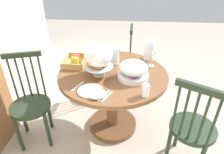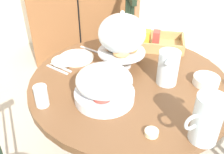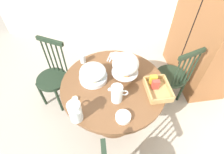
{
  "view_description": "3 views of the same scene",
  "coord_description": "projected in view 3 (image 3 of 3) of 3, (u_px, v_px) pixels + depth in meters",
  "views": [
    {
      "loc": [
        -1.8,
        -0.04,
        1.69
      ],
      "look_at": [
        -0.17,
        0.09,
        0.74
      ],
      "focal_mm": 30.93,
      "sensor_mm": 36.0,
      "label": 1
    },
    {
      "loc": [
        0.04,
        -1.09,
        1.54
      ],
      "look_at": [
        -0.17,
        0.09,
        0.74
      ],
      "focal_mm": 40.83,
      "sensor_mm": 36.0,
      "label": 2
    },
    {
      "loc": [
        1.11,
        -0.09,
        2.16
      ],
      "look_at": [
        -0.17,
        0.09,
        0.74
      ],
      "focal_mm": 28.13,
      "sensor_mm": 36.0,
      "label": 3
    }
  ],
  "objects": [
    {
      "name": "ground_plane",
      "position": [
        107.0,
        124.0,
        2.35
      ],
      "size": [
        10.0,
        10.0,
        0.0
      ],
      "primitive_type": "plane",
      "color": "#A89E8E"
    },
    {
      "name": "cereal_bowl",
      "position": [
        123.0,
        117.0,
        1.57
      ],
      "size": [
        0.14,
        0.14,
        0.04
      ],
      "primitive_type": "cylinder",
      "color": "white",
      "rests_on": "dining_table"
    },
    {
      "name": "china_plate_large",
      "position": [
        123.0,
        59.0,
        2.11
      ],
      "size": [
        0.22,
        0.22,
        0.01
      ],
      "primitive_type": "cylinder",
      "color": "white",
      "rests_on": "dining_table"
    },
    {
      "name": "fruit_platter_covered",
      "position": [
        93.0,
        74.0,
        1.84
      ],
      "size": [
        0.3,
        0.3,
        0.18
      ],
      "color": "silver",
      "rests_on": "dining_table"
    },
    {
      "name": "table_knife",
      "position": [
        112.0,
        57.0,
        2.14
      ],
      "size": [
        0.16,
        0.08,
        0.01
      ],
      "primitive_type": "cube",
      "rotation": [
        0.0,
        0.0,
        8.99
      ],
      "color": "silver",
      "rests_on": "dining_table"
    },
    {
      "name": "butter_dish",
      "position": [
        75.0,
        99.0,
        1.72
      ],
      "size": [
        0.06,
        0.06,
        0.02
      ],
      "primitive_type": "cylinder",
      "color": "beige",
      "rests_on": "dining_table"
    },
    {
      "name": "wooden_armoire",
      "position": [
        215.0,
        22.0,
        2.24
      ],
      "size": [
        1.18,
        0.6,
        1.96
      ],
      "color": "brown",
      "rests_on": "ground_plane"
    },
    {
      "name": "windsor_chair_facing_door",
      "position": [
        53.0,
        78.0,
        2.3
      ],
      "size": [
        0.45,
        0.45,
        0.97
      ],
      "color": "#1E2D1E",
      "rests_on": "ground_plane"
    },
    {
      "name": "dinner_fork",
      "position": [
        109.0,
        57.0,
        2.15
      ],
      "size": [
        0.16,
        0.08,
        0.01
      ],
      "primitive_type": "cube",
      "rotation": [
        0.0,
        0.0,
        8.99
      ],
      "color": "silver",
      "rests_on": "dining_table"
    },
    {
      "name": "milk_pitcher",
      "position": [
        117.0,
        94.0,
        1.66
      ],
      "size": [
        0.11,
        0.19,
        0.19
      ],
      "color": "silver",
      "rests_on": "dining_table"
    },
    {
      "name": "dining_table",
      "position": [
        113.0,
        97.0,
        2.03
      ],
      "size": [
        1.12,
        1.12,
        0.74
      ],
      "color": "brown",
      "rests_on": "ground_plane"
    },
    {
      "name": "soup_spoon",
      "position": [
        134.0,
        62.0,
        2.09
      ],
      "size": [
        0.16,
        0.08,
        0.01
      ],
      "primitive_type": "cube",
      "rotation": [
        0.0,
        0.0,
        8.99
      ],
      "color": "silver",
      "rests_on": "dining_table"
    },
    {
      "name": "pastry_stand_with_dome",
      "position": [
        126.0,
        65.0,
        1.77
      ],
      "size": [
        0.28,
        0.28,
        0.34
      ],
      "color": "silver",
      "rests_on": "dining_table"
    },
    {
      "name": "cereal_basket",
      "position": [
        157.0,
        88.0,
        1.78
      ],
      "size": [
        0.32,
        0.24,
        0.12
      ],
      "color": "tan",
      "rests_on": "dining_table"
    },
    {
      "name": "china_plate_small",
      "position": [
        116.0,
        56.0,
        2.14
      ],
      "size": [
        0.15,
        0.15,
        0.01
      ],
      "primitive_type": "cylinder",
      "color": "white",
      "rests_on": "china_plate_large"
    },
    {
      "name": "drinking_glass",
      "position": [
        83.0,
        59.0,
        2.05
      ],
      "size": [
        0.06,
        0.06,
        0.11
      ],
      "primitive_type": "cylinder",
      "color": "silver",
      "rests_on": "dining_table"
    },
    {
      "name": "windsor_chair_by_cabinet",
      "position": [
        172.0,
        77.0,
        2.31
      ],
      "size": [
        0.42,
        0.43,
        0.97
      ],
      "color": "#1E2D1E",
      "rests_on": "ground_plane"
    },
    {
      "name": "orange_juice_pitcher",
      "position": [
        75.0,
        112.0,
        1.51
      ],
      "size": [
        0.18,
        0.13,
        0.22
      ],
      "color": "silver",
      "rests_on": "dining_table"
    }
  ]
}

